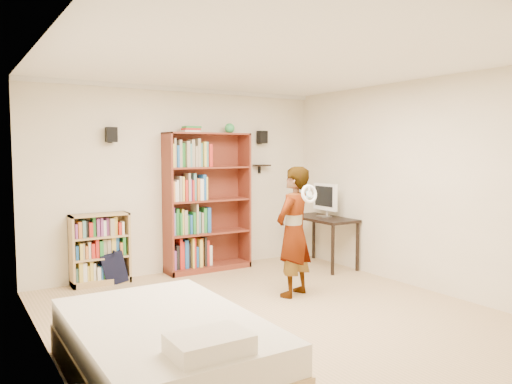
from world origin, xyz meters
The scene contains 14 objects.
ground centered at (0.00, 0.00, 0.00)m, with size 4.50×5.00×0.01m, color tan.
room_shell centered at (0.00, 0.00, 1.76)m, with size 4.52×5.02×2.71m.
crown_molding centered at (0.00, 0.00, 2.67)m, with size 4.50×5.00×0.06m.
speaker_left centered at (-1.05, 2.40, 2.00)m, with size 0.14×0.12×0.20m, color black.
speaker_right centered at (1.35, 2.40, 2.00)m, with size 0.14×0.12×0.20m, color black.
wall_shelf centered at (1.35, 2.41, 1.55)m, with size 0.25×0.16×0.03m, color black.
tall_bookshelf centered at (0.33, 2.31, 1.02)m, with size 1.29×0.38×2.05m, color maroon, non-canonical shape.
low_bookshelf centered at (-1.25, 2.36, 0.47)m, with size 0.76×0.28×0.95m, color tan, non-canonical shape.
computer_desk centered at (1.95, 1.60, 0.38)m, with size 0.56×1.12×0.76m, color black, non-canonical shape.
imac centered at (2.00, 1.63, 1.02)m, with size 0.10×0.52×0.52m, color white, non-canonical shape.
daybed centered at (-1.56, -0.74, 0.30)m, with size 1.34×2.06×0.61m, color silver, non-canonical shape.
person centered at (0.63, 0.56, 0.80)m, with size 0.58×0.38×1.59m, color black.
wii_wheel centered at (0.63, 0.26, 1.28)m, with size 0.22×0.22×0.04m, color white.
navy_bag centered at (-1.09, 2.30, 0.22)m, with size 0.33×0.21×0.44m, color black, non-canonical shape.
Camera 1 is at (-2.96, -4.32, 1.79)m, focal length 35.00 mm.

